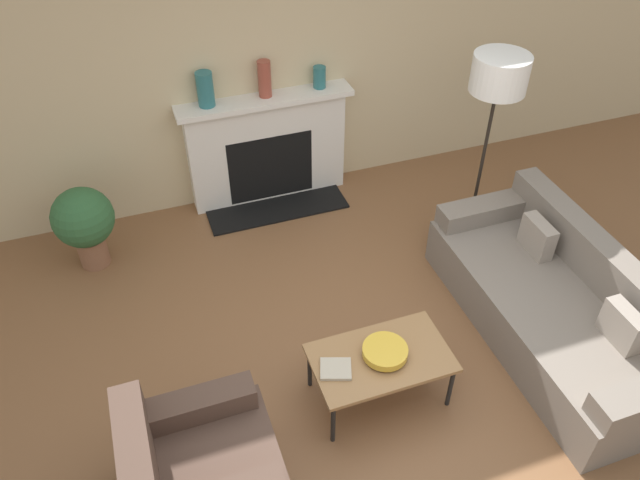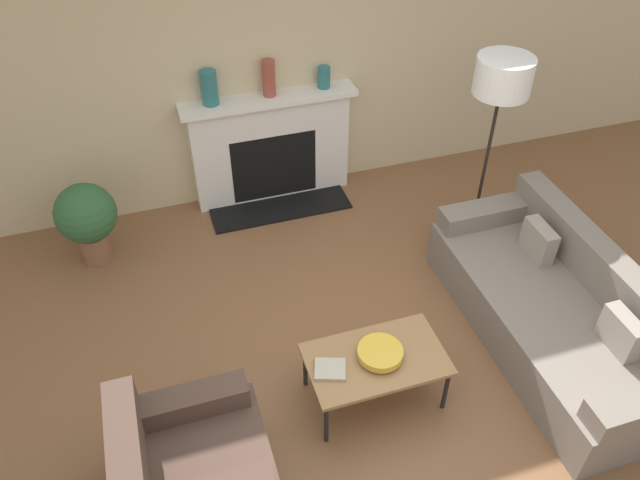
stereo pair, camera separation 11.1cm
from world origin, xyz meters
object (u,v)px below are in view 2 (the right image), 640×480
book (330,369)px  mantel_vase_left (209,88)px  mantel_vase_center_left (269,78)px  fireplace (271,149)px  floor_lamp (501,90)px  mantel_vase_center_right (324,77)px  couch (557,311)px  coffee_table (376,361)px  potted_plant (87,217)px  armchair_near (191,470)px  bowl (380,353)px

book → mantel_vase_left: (-0.25, 2.60, 0.81)m
mantel_vase_left → mantel_vase_center_left: bearing=0.0°
fireplace → floor_lamp: (1.62, -1.15, 0.93)m
book → mantel_vase_center_right: size_ratio=1.26×
floor_lamp → mantel_vase_left: (-2.14, 1.16, -0.22)m
couch → coffee_table: size_ratio=2.35×
fireplace → mantel_vase_center_right: bearing=1.6°
fireplace → couch: fireplace is taller
coffee_table → book: book is taller
mantel_vase_center_right → potted_plant: size_ratio=0.26×
book → floor_lamp: bearing=56.6°
mantel_vase_left → mantel_vase_center_right: size_ratio=1.56×
fireplace → floor_lamp: 2.19m
armchair_near → potted_plant: 2.52m
couch → mantel_vase_left: 3.39m
couch → book: 1.85m
coffee_table → mantel_vase_center_left: (-0.05, 2.59, 0.87)m
armchair_near → book: bearing=-70.5°
armchair_near → coffee_table: size_ratio=0.93×
couch → mantel_vase_center_left: mantel_vase_center_left is taller
fireplace → bowl: fireplace is taller
bowl → floor_lamp: size_ratio=0.18×
bowl → coffee_table: bearing=-177.3°
fireplace → book: fireplace is taller
book → mantel_vase_left: size_ratio=0.81×
book → floor_lamp: floor_lamp is taller
fireplace → mantel_vase_left: bearing=178.3°
mantel_vase_center_left → armchair_near: bearing=-113.4°
armchair_near → bowl: armchair_near is taller
coffee_table → book: (-0.33, -0.00, 0.05)m
couch → coffee_table: couch is taller
couch → fireplace: bearing=-147.4°
potted_plant → book: bearing=-55.2°
fireplace → book: bearing=-95.8°
fireplace → potted_plant: 1.80m
fireplace → mantel_vase_center_left: mantel_vase_center_left is taller
bowl → mantel_vase_center_right: 2.72m
coffee_table → book: 0.33m
book → mantel_vase_center_left: 2.74m
bowl → floor_lamp: (1.53, 1.43, 0.99)m
coffee_table → potted_plant: potted_plant is taller
floor_lamp → potted_plant: (-3.36, 0.68, -0.99)m
armchair_near → mantel_vase_left: bearing=-14.1°
fireplace → bowl: 2.58m
mantel_vase_left → potted_plant: mantel_vase_left is taller
bowl → book: size_ratio=1.23×
armchair_near → fireplace: bearing=-23.2°
couch → bowl: couch is taller
book → mantel_vase_left: bearing=114.8°
armchair_near → book: size_ratio=3.49×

